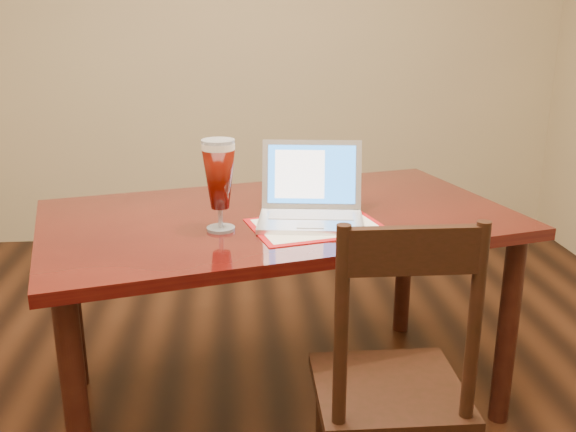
{
  "coord_description": "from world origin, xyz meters",
  "views": [
    {
      "loc": [
        0.07,
        -1.78,
        1.48
      ],
      "look_at": [
        0.25,
        0.35,
        0.81
      ],
      "focal_mm": 40.0,
      "sensor_mm": 36.0,
      "label": 1
    }
  ],
  "objects": [
    {
      "name": "dining_table",
      "position": [
        0.22,
        0.45,
        0.7
      ],
      "size": [
        1.86,
        1.33,
        1.1
      ],
      "rotation": [
        0.0,
        0.0,
        0.25
      ],
      "color": "#490E09",
      "rests_on": "ground"
    },
    {
      "name": "dining_chair",
      "position": [
        0.5,
        -0.21,
        0.47
      ],
      "size": [
        0.43,
        0.41,
        1.0
      ],
      "rotation": [
        0.0,
        0.0,
        -0.01
      ],
      "color": "black",
      "rests_on": "ground"
    }
  ]
}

